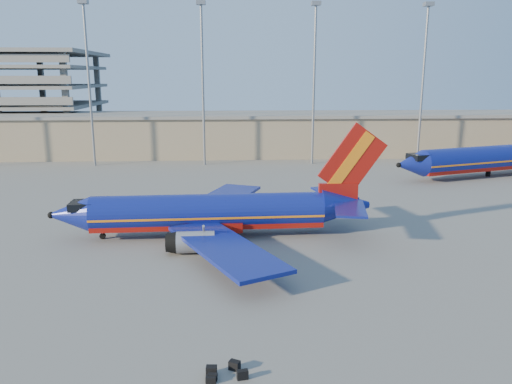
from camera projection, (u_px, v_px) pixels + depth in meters
ground at (234, 248)px, 47.78m from camera, size 220.00×220.00×0.00m
terminal_building at (279, 133)px, 103.69m from camera, size 122.00×16.00×8.50m
light_mast_row at (259, 67)px, 88.75m from camera, size 101.60×1.60×28.65m
aircraft_main at (216, 213)px, 50.68m from camera, size 34.01×32.71×11.51m
aircraft_second at (494, 158)px, 81.11m from camera, size 37.48×19.60×13.10m
luggage_pile at (219, 379)px, 26.68m from camera, size 3.61×4.07×0.54m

